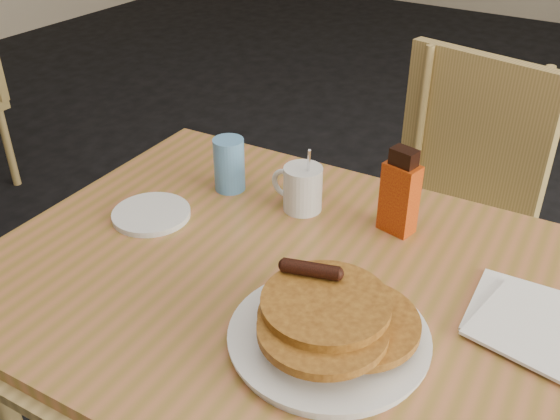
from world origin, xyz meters
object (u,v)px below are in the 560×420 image
Objects in this scene: blue_tumbler at (229,164)px; syrup_bottle at (400,194)px; pancake_plate at (330,326)px; coffee_mug at (302,187)px; chair_main_far at (453,201)px; main_table at (326,305)px.

syrup_bottle is at bearing 6.45° from blue_tumbler.
coffee_mug is (-0.24, 0.32, 0.02)m from pancake_plate.
chair_main_far reaches higher than blue_tumbler.
chair_main_far reaches higher than coffee_mug.
blue_tumbler is at bearing -112.04° from chair_main_far.
syrup_bottle reaches higher than coffee_mug.
pancake_plate is at bearing -73.91° from chair_main_far.
chair_main_far is 3.00× the size of pancake_plate.
blue_tumbler reaches higher than main_table.
blue_tumbler reaches higher than pancake_plate.
coffee_mug is 1.28× the size of blue_tumbler.
chair_main_far is at bearing 89.46° from main_table.
coffee_mug is at bearing -159.62° from syrup_bottle.
blue_tumbler is at bearing 151.43° from main_table.
main_table is 0.26m from syrup_bottle.
coffee_mug is (-0.17, 0.20, 0.09)m from main_table.
syrup_bottle is at bearing 96.36° from pancake_plate.
chair_main_far is at bearing 94.17° from pancake_plate.
chair_main_far is 0.55m from syrup_bottle.
syrup_bottle is (0.20, 0.03, 0.03)m from coffee_mug.
blue_tumbler is (-0.35, -0.53, 0.25)m from chair_main_far.
chair_main_far reaches higher than pancake_plate.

